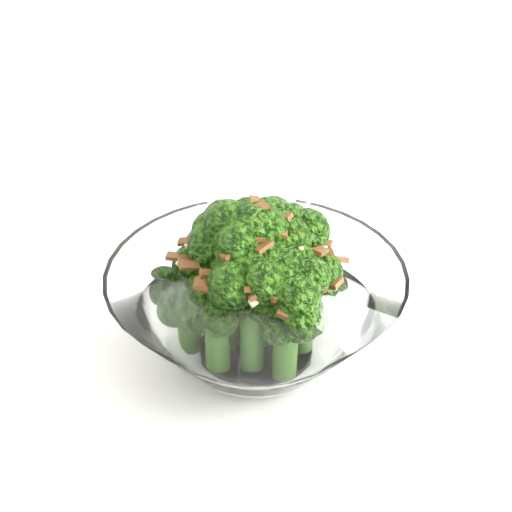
# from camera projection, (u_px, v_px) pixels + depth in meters

# --- Properties ---
(table) EXTENTS (1.38, 1.11, 0.75)m
(table) POSITION_uv_depth(u_px,v_px,m) (81.00, 342.00, 0.61)
(table) COLOR white
(table) RESTS_ON ground
(broccoli_dish) EXTENTS (0.19, 0.19, 0.12)m
(broccoli_dish) POSITION_uv_depth(u_px,v_px,m) (256.00, 301.00, 0.47)
(broccoli_dish) COLOR white
(broccoli_dish) RESTS_ON table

